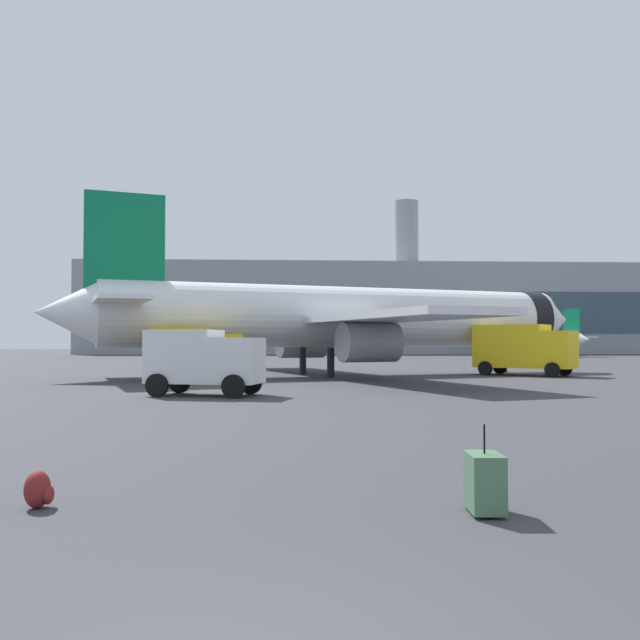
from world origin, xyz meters
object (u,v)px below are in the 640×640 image
at_px(rolling_suitcase, 485,482).
at_px(safety_cone_mid, 548,370).
at_px(traveller_backpack, 39,490).
at_px(safety_cone_near, 489,366).
at_px(airplane_taxiing, 527,340).
at_px(fuel_truck, 523,347).
at_px(airplane_at_gate, 342,317).
at_px(cargo_van, 204,359).
at_px(service_truck, 194,351).

bearing_deg(rolling_suitcase, safety_cone_mid, 67.41).
bearing_deg(traveller_backpack, safety_cone_near, 65.76).
distance_m(airplane_taxiing, safety_cone_near, 57.21).
bearing_deg(safety_cone_near, rolling_suitcase, -107.04).
relative_size(safety_cone_near, traveller_backpack, 1.41).
relative_size(airplane_taxiing, safety_cone_mid, 31.91).
height_order(fuel_truck, rolling_suitcase, fuel_truck).
bearing_deg(traveller_backpack, airplane_taxiing, 66.70).
xyz_separation_m(airplane_at_gate, cargo_van, (-6.84, -15.68, -2.21)).
height_order(service_truck, cargo_van, service_truck).
bearing_deg(safety_cone_near, airplane_at_gate, -151.18).
relative_size(cargo_van, rolling_suitcase, 4.34).
height_order(service_truck, safety_cone_mid, service_truck).
distance_m(airplane_at_gate, service_truck, 10.68).
xyz_separation_m(service_truck, safety_cone_mid, (21.54, 5.96, -1.27)).
distance_m(service_truck, rolling_suitcase, 29.32).
bearing_deg(rolling_suitcase, cargo_van, 106.60).
xyz_separation_m(service_truck, traveller_backpack, (1.66, -27.78, -1.37)).
distance_m(service_truck, fuel_truck, 20.64).
relative_size(fuel_truck, traveller_backpack, 12.87).
height_order(airplane_taxiing, rolling_suitcase, airplane_taxiing).
bearing_deg(safety_cone_mid, cargo_van, -142.19).
distance_m(airplane_taxiing, safety_cone_mid, 62.60).
distance_m(safety_cone_mid, rolling_suitcase, 37.19).
bearing_deg(fuel_truck, cargo_van, -140.35).
bearing_deg(service_truck, safety_cone_near, 32.11).
distance_m(service_truck, cargo_van, 9.63).
height_order(airplane_at_gate, safety_cone_mid, airplane_at_gate).
distance_m(service_truck, safety_cone_near, 23.35).
bearing_deg(safety_cone_near, cargo_van, -129.63).
distance_m(fuel_truck, traveller_backpack, 38.07).
bearing_deg(rolling_suitcase, fuel_truck, 69.66).
bearing_deg(cargo_van, airplane_taxiing, 61.78).
xyz_separation_m(airplane_taxiing, rolling_suitcase, (-34.45, -93.56, -1.98)).
xyz_separation_m(cargo_van, safety_cone_mid, (19.91, 15.45, -1.11)).
bearing_deg(rolling_suitcase, traveller_backpack, 173.94).
distance_m(airplane_at_gate, safety_cone_near, 13.30).
bearing_deg(traveller_backpack, service_truck, 93.41).
relative_size(airplane_at_gate, traveller_backpack, 72.72).
bearing_deg(traveller_backpack, fuel_truck, 61.42).
bearing_deg(service_truck, traveller_backpack, -86.59).
relative_size(airplane_taxiing, safety_cone_near, 32.56).
bearing_deg(safety_cone_near, traveller_backpack, -114.24).
bearing_deg(traveller_backpack, safety_cone_mid, 59.49).
bearing_deg(safety_cone_mid, traveller_backpack, -120.51).
xyz_separation_m(airplane_at_gate, rolling_suitcase, (-1.21, -34.56, -3.27)).
bearing_deg(airplane_taxiing, rolling_suitcase, -110.21).
relative_size(cargo_van, traveller_backpack, 9.94).
distance_m(airplane_taxiing, service_truck, 77.39).
distance_m(fuel_truck, rolling_suitcase, 36.28).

